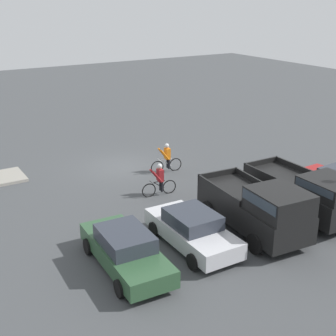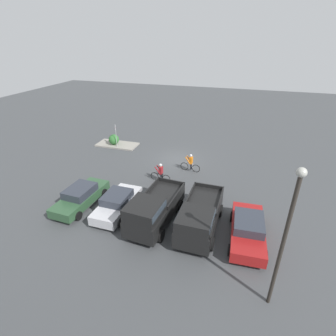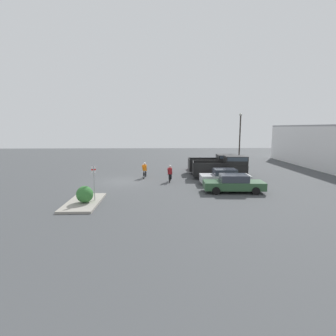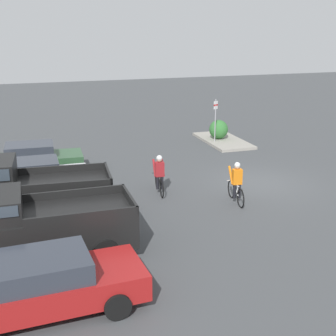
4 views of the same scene
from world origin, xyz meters
The scene contains 12 objects.
ground_plane centered at (0.00, 0.00, 0.00)m, with size 80.00×80.00×0.00m, color #424447.
sedan_0 centered at (-6.76, 9.47, 0.73)m, with size 2.18×4.81×1.44m.
pickup_truck_0 centered at (-3.95, 9.64, 1.10)m, with size 2.32×5.25×2.10m.
pickup_truck_1 centered at (-1.12, 9.84, 1.16)m, with size 2.56×5.37×2.27m.
sedan_1 centered at (1.64, 9.28, 0.70)m, with size 1.98×4.35×1.41m.
sedan_2 centered at (4.44, 9.30, 0.70)m, with size 2.08×4.73×1.40m.
cyclist_0 centered at (0.23, 4.48, 0.79)m, with size 1.75×0.50×1.61m.
cyclist_1 centered at (-1.68, 2.01, 0.79)m, with size 1.79×0.50×1.62m.
fire_lane_sign centered at (6.92, -0.89, 1.54)m, with size 0.15×0.28×2.56m.
lamppost centered at (-7.86, 13.39, 3.96)m, with size 0.36×0.36×6.75m.
curb_island centered at (7.24, -1.55, 0.07)m, with size 4.38×2.11×0.15m, color gray.
shrub centered at (7.51, -1.37, 0.70)m, with size 1.10×1.10×1.10m.
Camera 2 is at (-5.88, 22.12, 10.67)m, focal length 28.00 mm.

